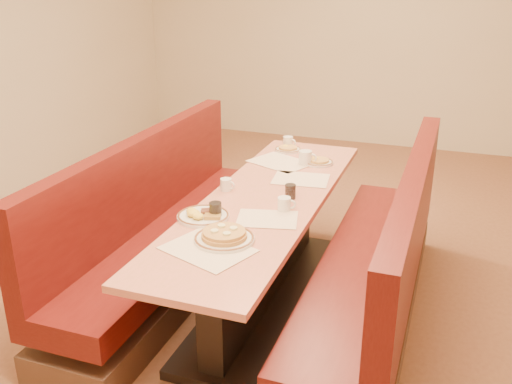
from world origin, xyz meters
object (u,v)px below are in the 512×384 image
(pancake_plate, at_px, (224,237))
(coffee_mug_c, at_px, (306,157))
(booth_right, at_px, (378,272))
(coffee_mug_b, at_px, (226,184))
(eggs_plate, at_px, (203,215))
(soda_tumbler_near, at_px, (215,211))
(soda_tumbler_mid, at_px, (290,192))
(coffee_mug_d, at_px, (288,142))
(coffee_mug_a, at_px, (285,204))
(diner_table, at_px, (265,252))
(booth_left, at_px, (164,237))

(pancake_plate, relative_size, coffee_mug_c, 2.38)
(booth_right, xyz_separation_m, coffee_mug_b, (-1.01, 0.04, 0.43))
(coffee_mug_b, bearing_deg, eggs_plate, -75.77)
(soda_tumbler_near, xyz_separation_m, soda_tumbler_mid, (0.31, 0.44, -0.00))
(pancake_plate, relative_size, coffee_mug_d, 2.85)
(booth_right, distance_m, coffee_mug_a, 0.72)
(diner_table, relative_size, coffee_mug_b, 24.04)
(pancake_plate, relative_size, eggs_plate, 1.07)
(coffee_mug_c, bearing_deg, coffee_mug_b, -119.87)
(diner_table, bearing_deg, booth_right, 0.00)
(coffee_mug_b, relative_size, soda_tumbler_mid, 1.13)
(diner_table, relative_size, soda_tumbler_near, 25.51)
(eggs_plate, bearing_deg, coffee_mug_c, 75.31)
(booth_left, relative_size, coffee_mug_a, 22.81)
(eggs_plate, xyz_separation_m, coffee_mug_c, (0.30, 1.14, 0.03))
(booth_right, relative_size, soda_tumbler_mid, 27.06)
(booth_right, xyz_separation_m, eggs_plate, (-0.97, -0.42, 0.41))
(booth_left, xyz_separation_m, booth_right, (1.46, 0.00, 0.00))
(coffee_mug_c, bearing_deg, soda_tumbler_mid, -86.09)
(soda_tumbler_mid, bearing_deg, diner_table, -162.49)
(soda_tumbler_mid, bearing_deg, soda_tumbler_near, -125.60)
(pancake_plate, relative_size, coffee_mug_a, 2.93)
(soda_tumbler_near, bearing_deg, eggs_plate, -160.84)
(soda_tumbler_near, bearing_deg, pancake_plate, -57.56)
(coffee_mug_c, xyz_separation_m, soda_tumbler_near, (-0.23, -1.12, -0.00))
(soda_tumbler_mid, bearing_deg, coffee_mug_b, -179.18)
(soda_tumbler_mid, bearing_deg, coffee_mug_c, 97.22)
(coffee_mug_b, distance_m, soda_tumbler_mid, 0.43)
(coffee_mug_a, height_order, coffee_mug_c, coffee_mug_c)
(eggs_plate, distance_m, soda_tumbler_mid, 0.60)
(diner_table, height_order, coffee_mug_b, coffee_mug_b)
(booth_left, relative_size, coffee_mug_b, 24.04)
(coffee_mug_a, bearing_deg, booth_right, 1.20)
(pancake_plate, bearing_deg, soda_tumbler_near, 122.44)
(diner_table, xyz_separation_m, coffee_mug_d, (-0.18, 1.10, 0.42))
(booth_left, xyz_separation_m, coffee_mug_a, (0.91, -0.15, 0.43))
(eggs_plate, height_order, coffee_mug_b, coffee_mug_b)
(coffee_mug_b, height_order, soda_tumbler_mid, soda_tumbler_mid)
(soda_tumbler_mid, bearing_deg, booth_right, -4.68)
(pancake_plate, height_order, coffee_mug_b, coffee_mug_b)
(booth_left, distance_m, coffee_mug_b, 0.63)
(diner_table, distance_m, soda_tumbler_near, 0.60)
(coffee_mug_d, bearing_deg, coffee_mug_a, -60.48)
(coffee_mug_a, bearing_deg, eggs_plate, -160.78)
(pancake_plate, bearing_deg, booth_left, 138.54)
(pancake_plate, height_order, coffee_mug_d, coffee_mug_d)
(diner_table, height_order, coffee_mug_a, coffee_mug_a)
(pancake_plate, bearing_deg, booth_right, 41.26)
(diner_table, distance_m, coffee_mug_b, 0.50)
(coffee_mug_c, bearing_deg, eggs_plate, -108.00)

